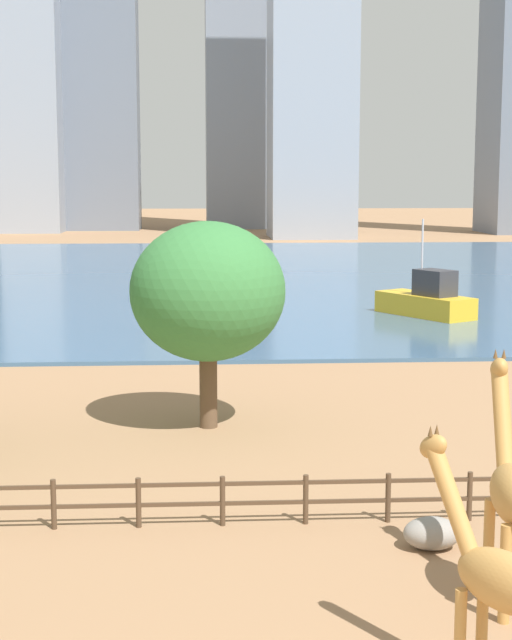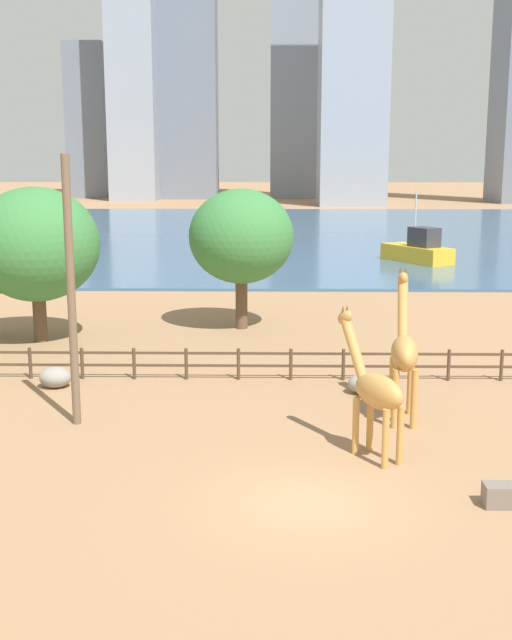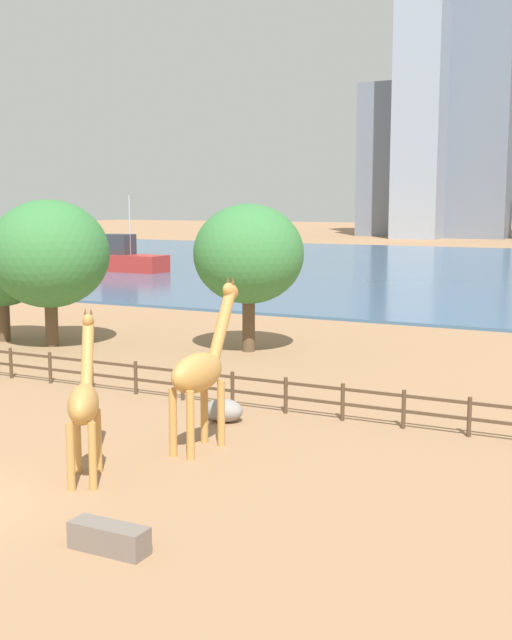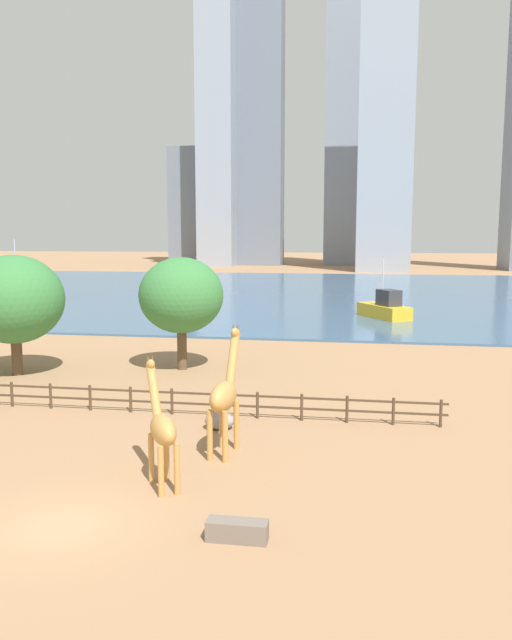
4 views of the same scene
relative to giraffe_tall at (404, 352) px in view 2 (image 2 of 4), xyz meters
The scene contains 15 objects.
ground_plane 73.07m from the giraffe_tall, 92.82° to the left, with size 400.00×400.00×0.00m, color #9E7551.
harbor_water 70.07m from the giraffe_tall, 92.94° to the left, with size 180.00×86.00×0.20m, color #3D6084.
giraffe_tall is the anchor object (origin of this frame).
giraffe_companion 3.96m from the giraffe_tall, 111.64° to the right, with size 2.12×2.93×4.46m.
utility_pole 11.42m from the giraffe_tall, behind, with size 0.28×0.28×9.06m, color brown.
boulder_near_fence 3.76m from the giraffe_tall, 106.69° to the left, with size 1.37×1.04×0.78m, color gray.
boulder_by_pole 13.75m from the giraffe_tall, 164.33° to the left, with size 1.26×1.11×0.83m, color gray.
enclosure_fence 6.37m from the giraffe_tall, 126.54° to the left, with size 26.12×0.14×1.30m.
tree_left_large 16.43m from the giraffe_tall, 112.14° to the left, with size 5.49×5.49×7.37m.
tree_center_broad 19.98m from the giraffe_tall, 143.59° to the left, with size 6.16×6.16×7.58m.
boat_sailboat 42.21m from the giraffe_tall, 79.07° to the left, with size 5.58×7.08×6.11m.
skyline_tower_needle 165.18m from the giraffe_tall, 106.07° to the left, with size 8.63×10.81×33.71m, color slate.
skyline_block_central 158.89m from the giraffe_tall, 99.03° to the left, with size 15.99×8.81×76.56m, color slate.
skyline_block_right 164.11m from the giraffe_tall, 89.45° to the left, with size 12.48×15.36×74.30m, color gray.
skyline_tower_short 132.18m from the giraffe_tall, 85.26° to the left, with size 12.40×13.18×62.60m, color #939EAD.
Camera 2 is at (-1.00, -19.71, 8.94)m, focal length 45.00 mm.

